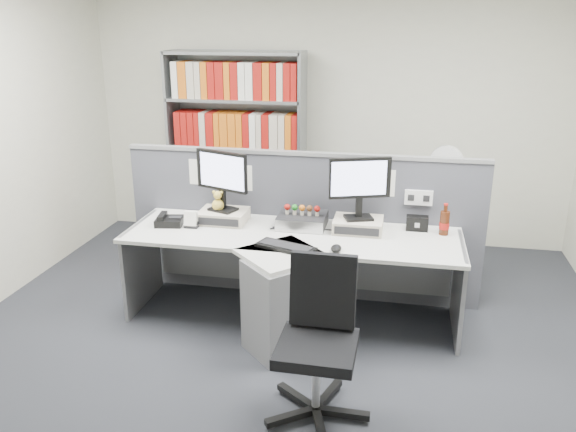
% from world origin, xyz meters
% --- Properties ---
extents(ground, '(5.50, 5.50, 0.00)m').
position_xyz_m(ground, '(0.00, 0.00, 0.00)').
color(ground, '#313339').
rests_on(ground, ground).
extents(room_shell, '(5.04, 5.54, 2.72)m').
position_xyz_m(room_shell, '(0.00, 0.00, 1.79)').
color(room_shell, beige).
rests_on(room_shell, ground).
extents(partition, '(3.00, 0.08, 1.27)m').
position_xyz_m(partition, '(0.00, 1.25, 0.65)').
color(partition, '#4B4C55').
rests_on(partition, ground).
extents(desk, '(2.60, 1.20, 0.72)m').
position_xyz_m(desk, '(0.00, 0.60, 0.46)').
color(desk, silver).
rests_on(desk, ground).
extents(monitor_riser_left, '(0.38, 0.31, 0.10)m').
position_xyz_m(monitor_riser_left, '(-0.60, 0.98, 0.77)').
color(monitor_riser_left, beige).
rests_on(monitor_riser_left, desk).
extents(monitor_riser_right, '(0.38, 0.31, 0.10)m').
position_xyz_m(monitor_riser_right, '(0.50, 0.98, 0.77)').
color(monitor_riser_right, beige).
rests_on(monitor_riser_right, desk).
extents(monitor_left, '(0.46, 0.22, 0.49)m').
position_xyz_m(monitor_left, '(-0.60, 0.98, 1.11)').
color(monitor_left, black).
rests_on(monitor_left, monitor_riser_left).
extents(monitor_right, '(0.46, 0.21, 0.49)m').
position_xyz_m(monitor_right, '(0.49, 0.98, 1.11)').
color(monitor_right, black).
rests_on(monitor_right, monitor_riser_right).
extents(desktop_pc, '(0.38, 0.34, 0.10)m').
position_xyz_m(desktop_pc, '(0.05, 1.00, 0.77)').
color(desktop_pc, black).
rests_on(desktop_pc, desk).
extents(figurines, '(0.29, 0.05, 0.09)m').
position_xyz_m(figurines, '(0.05, 0.98, 0.87)').
color(figurines, beige).
rests_on(figurines, desktop_pc).
extents(keyboard, '(0.47, 0.30, 0.03)m').
position_xyz_m(keyboard, '(0.01, 0.50, 0.73)').
color(keyboard, black).
rests_on(keyboard, desk).
extents(mouse, '(0.08, 0.12, 0.05)m').
position_xyz_m(mouse, '(0.38, 0.52, 0.74)').
color(mouse, black).
rests_on(mouse, desk).
extents(desk_phone, '(0.24, 0.23, 0.09)m').
position_xyz_m(desk_phone, '(-1.02, 0.83, 0.75)').
color(desk_phone, black).
rests_on(desk_phone, desk).
extents(desk_calendar, '(0.11, 0.08, 0.13)m').
position_xyz_m(desk_calendar, '(-0.82, 0.80, 0.78)').
color(desk_calendar, black).
rests_on(desk_calendar, desk).
extents(plush_toy, '(0.10, 0.10, 0.17)m').
position_xyz_m(plush_toy, '(-0.64, 0.96, 0.89)').
color(plush_toy, gold).
rests_on(plush_toy, monitor_riser_left).
extents(speaker, '(0.17, 0.09, 0.11)m').
position_xyz_m(speaker, '(0.95, 1.09, 0.78)').
color(speaker, black).
rests_on(speaker, desk).
extents(cola_bottle, '(0.08, 0.08, 0.25)m').
position_xyz_m(cola_bottle, '(1.15, 1.03, 0.81)').
color(cola_bottle, '#3F190A').
rests_on(cola_bottle, desk).
extents(shelving_unit, '(1.41, 0.40, 2.00)m').
position_xyz_m(shelving_unit, '(-0.90, 2.44, 0.98)').
color(shelving_unit, gray).
rests_on(shelving_unit, ground).
extents(filing_cabinet, '(0.45, 0.61, 0.70)m').
position_xyz_m(filing_cabinet, '(1.20, 1.99, 0.35)').
color(filing_cabinet, gray).
rests_on(filing_cabinet, ground).
extents(desk_fan, '(0.30, 0.19, 0.52)m').
position_xyz_m(desk_fan, '(1.20, 1.99, 1.03)').
color(desk_fan, white).
rests_on(desk_fan, filing_cabinet).
extents(office_chair, '(0.61, 0.64, 0.96)m').
position_xyz_m(office_chair, '(0.38, -0.31, 0.52)').
color(office_chair, silver).
rests_on(office_chair, ground).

